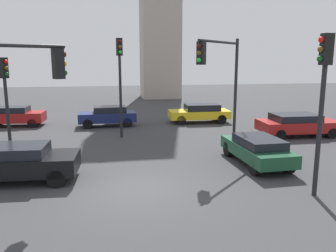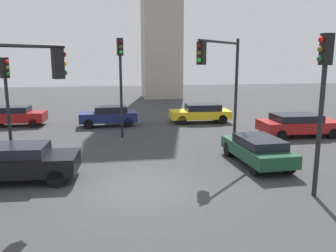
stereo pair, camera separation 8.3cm
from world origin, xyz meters
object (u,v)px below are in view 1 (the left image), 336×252
at_px(traffic_light_3, 221,71).
at_px(car_6, 14,116).
at_px(car_4, 257,149).
at_px(car_5, 297,124).
at_px(traffic_light_1, 6,87).
at_px(traffic_light_2, 323,86).
at_px(car_7, 20,162).
at_px(car_0, 108,116).
at_px(car_1, 200,113).
at_px(traffic_light_4, 120,70).
at_px(traffic_light_0, 2,88).

distance_m(traffic_light_3, car_6, 15.49).
height_order(car_4, car_5, car_5).
height_order(traffic_light_1, car_6, traffic_light_1).
height_order(traffic_light_2, car_6, traffic_light_2).
height_order(traffic_light_3, car_7, traffic_light_3).
bearing_deg(traffic_light_2, car_0, -62.07).
distance_m(car_4, car_5, 7.10).
distance_m(traffic_light_3, car_1, 9.00).
relative_size(traffic_light_2, car_0, 1.36).
xyz_separation_m(traffic_light_3, car_1, (1.27, 8.25, -3.36)).
relative_size(car_5, car_7, 1.12).
xyz_separation_m(traffic_light_4, car_5, (10.71, -1.48, -3.31)).
relative_size(car_4, car_7, 1.00).
xyz_separation_m(traffic_light_3, car_7, (-8.93, -2.80, -3.33)).
bearing_deg(car_7, car_1, 50.91).
bearing_deg(traffic_light_1, car_1, 64.97).
xyz_separation_m(car_0, car_1, (6.79, 0.28, -0.01)).
bearing_deg(traffic_light_1, car_5, 39.33).
relative_size(car_0, car_6, 0.99).
distance_m(traffic_light_2, car_0, 15.97).
bearing_deg(traffic_light_3, traffic_light_0, -13.58).
height_order(traffic_light_4, car_5, traffic_light_4).
bearing_deg(traffic_light_4, car_4, 30.01).
bearing_deg(car_1, car_7, 49.51).
bearing_deg(car_1, traffic_light_3, 83.47).
height_order(traffic_light_0, car_5, traffic_light_0).
bearing_deg(car_5, car_7, -157.48).
height_order(traffic_light_1, car_0, traffic_light_1).
bearing_deg(car_4, traffic_light_1, 68.57).
bearing_deg(car_1, traffic_light_2, 92.79).
bearing_deg(traffic_light_3, traffic_light_1, -54.33).
xyz_separation_m(traffic_light_4, car_7, (-4.18, -7.01, -3.27)).
relative_size(car_1, car_4, 1.04).
xyz_separation_m(traffic_light_2, car_5, (4.55, 8.82, -3.06)).
height_order(traffic_light_0, car_1, traffic_light_0).
height_order(car_4, car_7, car_7).
xyz_separation_m(car_0, car_7, (-3.40, -10.77, 0.02)).
relative_size(traffic_light_4, car_5, 1.21).
height_order(car_0, car_1, car_0).
bearing_deg(car_0, car_6, -12.65).
distance_m(car_0, car_5, 12.63).
xyz_separation_m(traffic_light_0, car_5, (14.60, 7.98, -3.07)).
bearing_deg(traffic_light_3, car_5, 159.71).
height_order(traffic_light_2, car_1, traffic_light_2).
bearing_deg(traffic_light_3, traffic_light_2, 58.20).
bearing_deg(traffic_light_2, car_5, -115.63).
relative_size(car_5, car_6, 1.20).
height_order(traffic_light_4, car_1, traffic_light_4).
bearing_deg(traffic_light_0, traffic_light_2, -35.59).
height_order(car_5, car_6, car_6).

